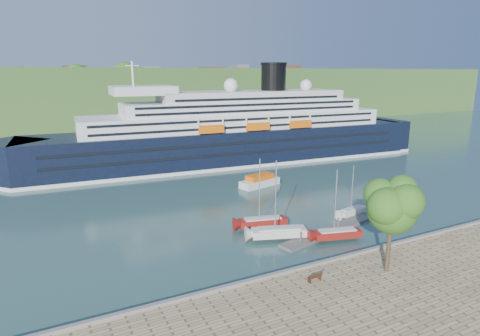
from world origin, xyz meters
TOP-DOWN VIEW (x-y plane):
  - ground at (0.00, 0.00)m, footprint 400.00×400.00m
  - far_hillside at (0.00, 145.00)m, footprint 400.00×50.00m
  - quay_coping at (0.00, -0.20)m, footprint 220.00×0.50m
  - cruise_ship at (8.43, 56.07)m, footprint 110.95×22.77m
  - park_bench at (-10.12, -3.08)m, footprint 1.63×0.70m
  - promenade_tree at (-1.69, -4.83)m, footprint 7.06×7.06m
  - floating_pontoon at (1.33, 8.61)m, footprint 18.43×6.54m
  - sailboat_white_near at (-6.52, 9.62)m, footprint 8.50×4.83m
  - sailboat_red at (0.41, 5.87)m, footprint 7.59×3.82m
  - sailboat_white_far at (8.91, 12.33)m, footprint 6.35×2.85m
  - tender_launch at (4.22, 33.97)m, footprint 9.17×4.95m
  - sailboat_extra at (-6.47, 14.14)m, footprint 8.03×3.87m

SIDE VIEW (x-z plane):
  - ground at x=0.00m, z-range 0.00..0.00m
  - floating_pontoon at x=1.33m, z-range 0.00..0.41m
  - quay_coping at x=0.00m, z-range 1.00..1.30m
  - tender_launch at x=4.22m, z-range 0.00..2.41m
  - park_bench at x=-10.12m, z-range 1.00..2.04m
  - sailboat_white_far at x=8.91m, z-range 0.00..7.93m
  - sailboat_red at x=0.41m, z-range 0.00..9.45m
  - sailboat_extra at x=-6.47m, z-range 0.00..10.00m
  - sailboat_white_near at x=-6.52m, z-range 0.00..10.59m
  - promenade_tree at x=-1.69m, z-range 1.00..12.69m
  - far_hillside at x=0.00m, z-range 0.00..24.00m
  - cruise_ship at x=8.43m, z-range 0.00..24.74m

